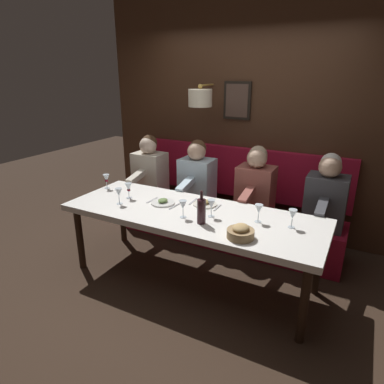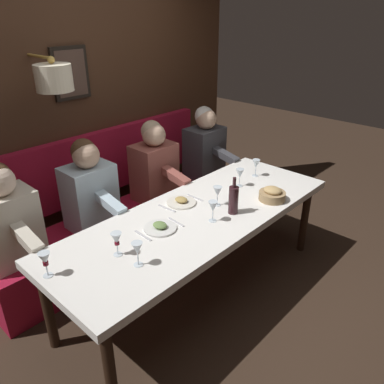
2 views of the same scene
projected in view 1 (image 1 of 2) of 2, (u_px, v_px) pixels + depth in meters
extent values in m
plane|color=#332319|center=(192.00, 279.00, 3.45)|extent=(12.00, 12.00, 0.00)
cube|color=white|center=(191.00, 215.00, 3.21)|extent=(0.90, 2.49, 0.06)
cylinder|color=black|center=(304.00, 305.00, 2.54)|extent=(0.07, 0.07, 0.68)
cylinder|color=black|center=(80.00, 239.00, 3.55)|extent=(0.07, 0.07, 0.68)
cylinder|color=black|center=(318.00, 261.00, 3.12)|extent=(0.07, 0.07, 0.68)
cylinder|color=black|center=(122.00, 215.00, 4.13)|extent=(0.07, 0.07, 0.68)
cube|color=maroon|center=(226.00, 225.00, 4.11)|extent=(0.52, 2.69, 0.45)
cube|color=#422819|center=(247.00, 118.00, 4.19)|extent=(0.10, 3.89, 2.90)
cube|color=maroon|center=(242.00, 172.00, 4.35)|extent=(0.10, 2.69, 0.64)
cube|color=black|center=(237.00, 101.00, 4.12)|extent=(0.04, 0.34, 0.45)
cube|color=#4C382D|center=(237.00, 101.00, 4.11)|extent=(0.01, 0.28, 0.39)
cylinder|color=#B78E3D|center=(207.00, 85.00, 4.08)|extent=(0.35, 0.02, 0.02)
cylinder|color=beige|center=(200.00, 98.00, 3.98)|extent=(0.28, 0.28, 0.20)
sphere|color=#B78E3D|center=(200.00, 86.00, 3.93)|extent=(0.06, 0.06, 0.06)
cube|color=#3D3D42|center=(325.00, 202.00, 3.47)|extent=(0.30, 0.40, 0.56)
sphere|color=#D1A889|center=(330.00, 167.00, 3.32)|extent=(0.22, 0.22, 0.22)
sphere|color=silver|center=(331.00, 163.00, 3.34)|extent=(0.20, 0.20, 0.20)
cube|color=#3D3D42|center=(322.00, 208.00, 3.21)|extent=(0.33, 0.09, 0.14)
cube|color=#934C42|center=(255.00, 191.00, 3.80)|extent=(0.30, 0.40, 0.56)
sphere|color=#D1A889|center=(257.00, 158.00, 3.65)|extent=(0.22, 0.22, 0.22)
sphere|color=tan|center=(258.00, 155.00, 3.67)|extent=(0.20, 0.20, 0.20)
cube|color=#934C42|center=(247.00, 195.00, 3.54)|extent=(0.33, 0.09, 0.14)
cube|color=silver|center=(197.00, 181.00, 4.12)|extent=(0.30, 0.40, 0.56)
sphere|color=#D1A889|center=(197.00, 151.00, 3.97)|extent=(0.22, 0.22, 0.22)
sphere|color=#4C331E|center=(198.00, 148.00, 3.99)|extent=(0.20, 0.20, 0.20)
cube|color=silver|center=(186.00, 185.00, 3.86)|extent=(0.33, 0.09, 0.14)
cube|color=beige|center=(150.00, 174.00, 4.42)|extent=(0.30, 0.40, 0.56)
sphere|color=beige|center=(148.00, 146.00, 4.28)|extent=(0.22, 0.22, 0.22)
sphere|color=#4C331E|center=(149.00, 143.00, 4.29)|extent=(0.20, 0.20, 0.20)
cube|color=beige|center=(137.00, 177.00, 4.17)|extent=(0.33, 0.09, 0.14)
cylinder|color=silver|center=(163.00, 203.00, 3.40)|extent=(0.24, 0.24, 0.01)
ellipsoid|color=#668447|center=(163.00, 200.00, 3.39)|extent=(0.11, 0.09, 0.04)
cube|color=silver|center=(174.00, 206.00, 3.32)|extent=(0.17, 0.03, 0.01)
cube|color=silver|center=(152.00, 200.00, 3.48)|extent=(0.18, 0.02, 0.01)
cylinder|color=silver|center=(205.00, 204.00, 3.37)|extent=(0.24, 0.24, 0.01)
ellipsoid|color=#AD8E4C|center=(205.00, 202.00, 3.36)|extent=(0.11, 0.09, 0.04)
cube|color=silver|center=(218.00, 208.00, 3.29)|extent=(0.17, 0.02, 0.01)
cube|color=silver|center=(193.00, 201.00, 3.45)|extent=(0.18, 0.03, 0.01)
cylinder|color=silver|center=(107.00, 188.00, 3.85)|extent=(0.06, 0.06, 0.00)
cylinder|color=silver|center=(107.00, 185.00, 3.83)|extent=(0.01, 0.01, 0.07)
cone|color=silver|center=(106.00, 178.00, 3.81)|extent=(0.07, 0.07, 0.08)
cylinder|color=maroon|center=(107.00, 181.00, 3.82)|extent=(0.03, 0.03, 0.02)
cylinder|color=silver|center=(183.00, 217.00, 3.08)|extent=(0.06, 0.06, 0.00)
cylinder|color=silver|center=(183.00, 213.00, 3.07)|extent=(0.01, 0.01, 0.07)
cone|color=silver|center=(183.00, 205.00, 3.04)|extent=(0.07, 0.07, 0.08)
cylinder|color=silver|center=(129.00, 198.00, 3.55)|extent=(0.06, 0.06, 0.00)
cylinder|color=silver|center=(129.00, 194.00, 3.54)|extent=(0.01, 0.01, 0.07)
cone|color=silver|center=(128.00, 187.00, 3.51)|extent=(0.07, 0.07, 0.08)
cylinder|color=maroon|center=(129.00, 190.00, 3.52)|extent=(0.03, 0.03, 0.02)
cylinder|color=silver|center=(211.00, 216.00, 3.10)|extent=(0.06, 0.06, 0.00)
cylinder|color=silver|center=(211.00, 212.00, 3.08)|extent=(0.01, 0.01, 0.07)
cone|color=silver|center=(211.00, 204.00, 3.06)|extent=(0.07, 0.07, 0.08)
cylinder|color=silver|center=(291.00, 227.00, 2.88)|extent=(0.06, 0.06, 0.00)
cylinder|color=silver|center=(292.00, 223.00, 2.87)|extent=(0.01, 0.01, 0.07)
cone|color=silver|center=(293.00, 214.00, 2.84)|extent=(0.07, 0.07, 0.08)
cylinder|color=silver|center=(258.00, 222.00, 2.99)|extent=(0.06, 0.06, 0.00)
cylinder|color=silver|center=(258.00, 218.00, 2.97)|extent=(0.01, 0.01, 0.07)
cone|color=silver|center=(259.00, 209.00, 2.95)|extent=(0.07, 0.07, 0.08)
cylinder|color=silver|center=(120.00, 204.00, 3.39)|extent=(0.06, 0.06, 0.00)
cylinder|color=silver|center=(119.00, 200.00, 3.38)|extent=(0.01, 0.01, 0.07)
cone|color=silver|center=(119.00, 192.00, 3.35)|extent=(0.07, 0.07, 0.08)
cylinder|color=#33191E|center=(201.00, 212.00, 2.93)|extent=(0.08, 0.08, 0.22)
cylinder|color=#33191E|center=(202.00, 195.00, 2.87)|extent=(0.03, 0.03, 0.08)
cylinder|color=#9E7F56|center=(240.00, 234.00, 2.69)|extent=(0.22, 0.22, 0.07)
ellipsoid|color=tan|center=(241.00, 228.00, 2.67)|extent=(0.15, 0.13, 0.06)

